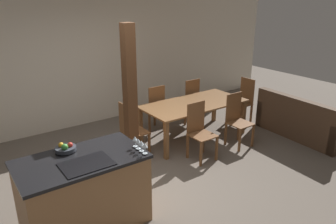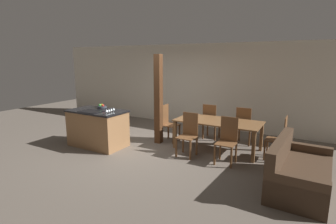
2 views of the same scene
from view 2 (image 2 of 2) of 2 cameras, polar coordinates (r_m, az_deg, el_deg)
ground_plane at (r=6.75m, az=-5.31°, el=-7.71°), size 16.00×16.00×0.00m
wall_back at (r=8.86m, az=5.09°, el=5.86°), size 11.20×0.08×2.70m
kitchen_island at (r=6.98m, az=-15.04°, el=-3.38°), size 1.47×0.85×0.95m
fruit_bowl at (r=7.11m, az=-14.22°, el=1.16°), size 0.25×0.25×0.11m
wine_glass_near at (r=6.15m, az=-13.22°, el=0.26°), size 0.06×0.06×0.14m
wine_glass_middle at (r=6.21m, az=-12.73°, el=0.38°), size 0.06×0.06×0.14m
wine_glass_far at (r=6.27m, az=-12.25°, el=0.50°), size 0.06×0.06×0.14m
wine_glass_end at (r=6.32m, az=-11.78°, el=0.62°), size 0.06×0.06×0.14m
dining_table at (r=6.54m, az=10.82°, el=-2.57°), size 2.05×0.99×0.73m
dining_chair_near_left at (r=6.10m, az=4.43°, el=-4.74°), size 0.40×0.40×1.00m
dining_chair_near_right at (r=5.78m, az=12.77°, el=-5.92°), size 0.40×0.40×1.00m
dining_chair_far_left at (r=7.38m, az=9.23°, el=-1.99°), size 0.40×0.40×1.00m
dining_chair_far_right at (r=7.12m, az=16.21°, el=-2.81°), size 0.40×0.40×1.00m
dining_chair_head_end at (r=7.14m, az=0.05°, el=-2.29°), size 0.40×0.40×1.00m
dining_chair_foot_end at (r=6.28m, az=23.04°, el=-5.18°), size 0.40×0.40×1.00m
couch at (r=5.18m, az=26.46°, el=-11.78°), size 0.96×1.85×0.85m
timber_post at (r=6.85m, az=-2.10°, el=2.69°), size 0.17×0.17×2.34m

